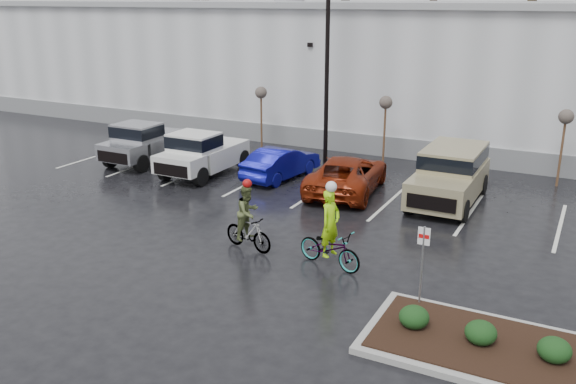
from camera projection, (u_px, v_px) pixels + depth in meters
The scene contains 20 objects.
ground at pixel (281, 281), 16.75m from camera, with size 120.00×120.00×0.00m, color black.
warehouse at pixel (463, 68), 34.25m from camera, with size 60.50×15.50×7.20m.
wooded_ridge at pixel (518, 50), 53.93m from camera, with size 80.00×25.00×6.00m, color #203917.
lamppost at pixel (328, 39), 26.92m from camera, with size 0.50×1.00×9.22m.
sapling_west at pixel (261, 96), 30.41m from camera, with size 0.60×0.60×3.20m.
sapling_mid at pixel (386, 106), 27.58m from camera, with size 0.60×0.60×3.20m.
sapling_east at pixel (566, 121), 24.31m from camera, with size 0.60×0.60×3.20m.
curb_island at pixel (552, 364), 12.83m from camera, with size 8.00×3.00×0.15m, color gray.
mulch_bed at pixel (553, 360), 12.80m from camera, with size 7.60×2.60×0.04m, color black.
shrub_a at pixel (414, 317), 14.03m from camera, with size 0.70×0.70×0.52m, color black.
shrub_b at pixel (481, 333), 13.38m from camera, with size 0.70×0.70×0.52m, color black.
shrub_c at pixel (554, 350), 12.73m from camera, with size 0.70×0.70×0.52m, color black.
fire_lane_sign at pixel (422, 257), 14.83m from camera, with size 0.30×0.05×2.20m.
pickup_silver at pixel (151, 141), 28.75m from camera, with size 2.10×5.20×1.96m, color #9EA0A6, non-canonical shape.
pickup_white at pixel (207, 151), 26.79m from camera, with size 2.10×5.20×1.96m, color silver, non-canonical shape.
car_blue at pixel (281, 163), 26.08m from camera, with size 1.43×4.10×1.35m, color #0C0E8A.
car_red at pixel (347, 174), 24.21m from camera, with size 2.43×5.26×1.46m, color maroon.
suv_tan at pixel (449, 177), 22.79m from camera, with size 2.20×5.10×2.06m, color gray, non-canonical shape.
cyclist_hivis at pixel (330, 241), 17.43m from camera, with size 2.24×1.23×2.57m.
cyclist_olive at pixel (248, 224), 18.61m from camera, with size 1.81×0.91×2.26m.
Camera 1 is at (7.13, -13.43, 7.45)m, focal length 38.00 mm.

